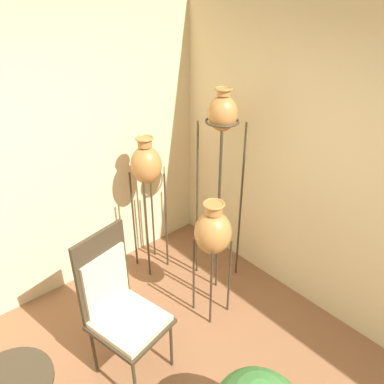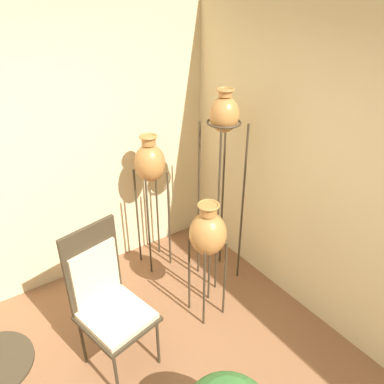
% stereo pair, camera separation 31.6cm
% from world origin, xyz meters
% --- Properties ---
extents(wall_right, '(0.06, 8.10, 2.70)m').
position_xyz_m(wall_right, '(2.08, 0.00, 1.35)').
color(wall_right, beige).
rests_on(wall_right, ground_plane).
extents(vase_stand_tall, '(0.31, 0.31, 1.94)m').
position_xyz_m(vase_stand_tall, '(1.66, 1.17, 1.63)').
color(vase_stand_tall, '#382D1E').
rests_on(vase_stand_tall, ground_plane).
extents(vase_stand_medium, '(0.29, 0.29, 1.47)m').
position_xyz_m(vase_stand_medium, '(1.22, 1.72, 1.17)').
color(vase_stand_medium, '#382D1E').
rests_on(vase_stand_medium, ground_plane).
extents(vase_stand_short, '(0.31, 0.31, 1.16)m').
position_xyz_m(vase_stand_short, '(1.25, 0.83, 0.87)').
color(vase_stand_short, '#382D1E').
rests_on(vase_stand_short, ground_plane).
extents(chair, '(0.56, 0.59, 1.20)m').
position_xyz_m(chair, '(0.35, 0.87, 0.65)').
color(chair, '#382D1E').
rests_on(chair, ground_plane).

